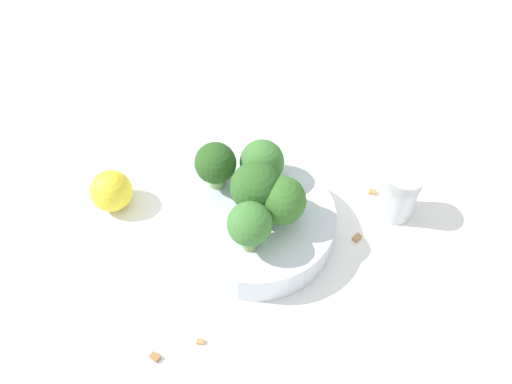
{
  "coord_description": "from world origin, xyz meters",
  "views": [
    {
      "loc": [
        -0.29,
        0.05,
        0.42
      ],
      "look_at": [
        0.0,
        0.0,
        0.07
      ],
      "focal_mm": 35.0,
      "sensor_mm": 36.0,
      "label": 1
    }
  ],
  "objects": [
    {
      "name": "almond_crumb_1",
      "position": [
        -0.11,
        0.11,
        0.0
      ],
      "size": [
        0.01,
        0.01,
        0.01
      ],
      "primitive_type": "cube",
      "rotation": [
        0.0,
        0.0,
        0.78
      ],
      "color": "olive",
      "rests_on": "ground_plane"
    },
    {
      "name": "lemon_wedge",
      "position": [
        0.07,
        0.14,
        0.02
      ],
      "size": [
        0.04,
        0.04,
        0.04
      ],
      "primitive_type": "sphere",
      "color": "yellow",
      "rests_on": "ground_plane"
    },
    {
      "name": "broccoli_floret_4",
      "position": [
        0.04,
        -0.01,
        0.06
      ],
      "size": [
        0.05,
        0.05,
        0.05
      ],
      "color": "#7A9E5B",
      "rests_on": "bowl"
    },
    {
      "name": "broccoli_floret_1",
      "position": [
        0.0,
        0.0,
        0.07
      ],
      "size": [
        0.05,
        0.05,
        0.06
      ],
      "color": "#8EB770",
      "rests_on": "bowl"
    },
    {
      "name": "ground_plane",
      "position": [
        0.0,
        0.0,
        0.0
      ],
      "size": [
        3.0,
        3.0,
        0.0
      ],
      "primitive_type": "plane",
      "color": "white"
    },
    {
      "name": "broccoli_floret_0",
      "position": [
        -0.01,
        -0.02,
        0.07
      ],
      "size": [
        0.05,
        0.05,
        0.05
      ],
      "color": "#84AD66",
      "rests_on": "bowl"
    },
    {
      "name": "almond_crumb_2",
      "position": [
        -0.11,
        0.07,
        0.0
      ],
      "size": [
        0.01,
        0.01,
        0.01
      ],
      "primitive_type": "cube",
      "rotation": [
        0.0,
        0.0,
        4.41
      ],
      "color": "#AD7F4C",
      "rests_on": "ground_plane"
    },
    {
      "name": "broccoli_floret_2",
      "position": [
        0.04,
        0.03,
        0.06
      ],
      "size": [
        0.04,
        0.04,
        0.05
      ],
      "color": "#8EB770",
      "rests_on": "bowl"
    },
    {
      "name": "bowl",
      "position": [
        0.0,
        0.0,
        0.02
      ],
      "size": [
        0.16,
        0.16,
        0.03
      ],
      "primitive_type": "cylinder",
      "color": "silver",
      "rests_on": "ground_plane"
    },
    {
      "name": "almond_crumb_3",
      "position": [
        -0.03,
        -0.1,
        0.0
      ],
      "size": [
        0.01,
        0.01,
        0.01
      ],
      "primitive_type": "cube",
      "rotation": [
        0.0,
        0.0,
        2.18
      ],
      "color": "#AD7F4C",
      "rests_on": "ground_plane"
    },
    {
      "name": "almond_crumb_0",
      "position": [
        0.03,
        -0.14,
        0.0
      ],
      "size": [
        0.01,
        0.01,
        0.01
      ],
      "primitive_type": "cube",
      "rotation": [
        0.0,
        0.0,
        4.24
      ],
      "color": "#AD7F4C",
      "rests_on": "ground_plane"
    },
    {
      "name": "pepper_shaker",
      "position": [
        -0.0,
        -0.15,
        0.03
      ],
      "size": [
        0.04,
        0.04,
        0.06
      ],
      "color": "silver",
      "rests_on": "ground_plane"
    },
    {
      "name": "broccoli_floret_3",
      "position": [
        -0.04,
        0.01,
        0.07
      ],
      "size": [
        0.04,
        0.04,
        0.06
      ],
      "color": "#7A9E5B",
      "rests_on": "bowl"
    }
  ]
}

